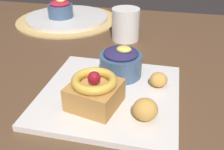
# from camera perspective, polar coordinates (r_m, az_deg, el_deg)

# --- Properties ---
(dining_table) EXTENTS (1.29, 0.94, 0.73)m
(dining_table) POSITION_cam_1_polar(r_m,az_deg,el_deg) (0.73, -3.30, -2.98)
(dining_table) COLOR brown
(dining_table) RESTS_ON ground_plane
(woven_placemat) EXTENTS (0.37, 0.37, 0.00)m
(woven_placemat) POSITION_cam_1_polar(r_m,az_deg,el_deg) (0.98, -9.80, 11.95)
(woven_placemat) COLOR tan
(woven_placemat) RESTS_ON dining_table
(front_plate) EXTENTS (0.27, 0.27, 0.01)m
(front_plate) POSITION_cam_1_polar(r_m,az_deg,el_deg) (0.53, -0.49, -4.27)
(front_plate) COLOR silver
(front_plate) RESTS_ON dining_table
(cake_slice) EXTENTS (0.10, 0.10, 0.07)m
(cake_slice) POSITION_cam_1_polar(r_m,az_deg,el_deg) (0.47, -3.86, -3.54)
(cake_slice) COLOR #B77F3D
(cake_slice) RESTS_ON front_plate
(berry_ramekin) EXTENTS (0.09, 0.09, 0.07)m
(berry_ramekin) POSITION_cam_1_polar(r_m,az_deg,el_deg) (0.57, 1.97, 2.84)
(berry_ramekin) COLOR #3D5675
(berry_ramekin) RESTS_ON front_plate
(fritter_front) EXTENTS (0.04, 0.04, 0.04)m
(fritter_front) POSITION_cam_1_polar(r_m,az_deg,el_deg) (0.45, 7.35, -7.57)
(fritter_front) COLOR gold
(fritter_front) RESTS_ON front_plate
(fritter_middle) EXTENTS (0.04, 0.04, 0.03)m
(fritter_middle) POSITION_cam_1_polar(r_m,az_deg,el_deg) (0.54, 10.25, -1.04)
(fritter_middle) COLOR gold
(fritter_middle) RESTS_ON front_plate
(back_plate) EXTENTS (0.29, 0.29, 0.01)m
(back_plate) POSITION_cam_1_polar(r_m,az_deg,el_deg) (0.98, -9.84, 12.42)
(back_plate) COLOR silver
(back_plate) RESTS_ON woven_placemat
(back_ramekin) EXTENTS (0.09, 0.09, 0.07)m
(back_ramekin) POSITION_cam_1_polar(r_m,az_deg,el_deg) (0.96, -11.38, 14.13)
(back_ramekin) COLOR #3D5675
(back_ramekin) RESTS_ON back_plate
(coffee_mug) EXTENTS (0.08, 0.08, 0.10)m
(coffee_mug) POSITION_cam_1_polar(r_m,az_deg,el_deg) (0.79, 3.02, 11.13)
(coffee_mug) COLOR silver
(coffee_mug) RESTS_ON dining_table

